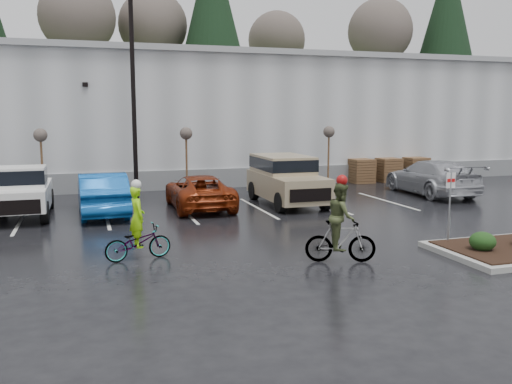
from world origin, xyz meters
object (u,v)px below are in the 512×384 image
object	(u,v)px
sapling_east	(329,135)
car_blue	(102,193)
pickup_white	(21,190)
suv_tan	(287,180)
sapling_mid	(186,137)
cyclist_olive	(341,231)
car_far_silver	(431,177)
pallet_stack_b	(388,170)
car_red	(199,192)
pallet_stack_a	(361,171)
sapling_west	(41,139)
fire_lane_sign	(450,199)
pallet_stack_c	(415,169)
lamppost	(133,71)
cyclist_hivis	(138,235)

from	to	relation	value
sapling_east	car_blue	bearing A→B (deg)	-159.12
pickup_white	suv_tan	world-z (taller)	suv_tan
sapling_mid	cyclist_olive	xyz separation A→B (m)	(1.56, -13.35, -1.89)
sapling_east	car_far_silver	world-z (taller)	sapling_east
pallet_stack_b	car_blue	world-z (taller)	car_blue
suv_tan	car_red	bearing A→B (deg)	178.12
pallet_stack_a	car_far_silver	distance (m)	5.03
sapling_west	car_red	xyz separation A→B (m)	(6.21, -4.27, -2.04)
sapling_west	fire_lane_sign	bearing A→B (deg)	-47.33
sapling_east	pickup_white	world-z (taller)	sapling_east
pallet_stack_a	pallet_stack_b	distance (m)	1.70
pickup_white	car_red	size ratio (longest dim) A/B	1.05
pallet_stack_c	pallet_stack_b	bearing A→B (deg)	180.00
lamppost	sapling_east	world-z (taller)	lamppost
lamppost	cyclist_hivis	distance (m)	11.67
cyclist_hivis	pallet_stack_b	bearing A→B (deg)	-60.93
pallet_stack_a	pallet_stack_b	size ratio (longest dim) A/B	1.00
cyclist_hivis	cyclist_olive	xyz separation A→B (m)	(5.01, -1.85, 0.17)
sapling_west	car_far_silver	world-z (taller)	sapling_west
pallet_stack_a	car_red	world-z (taller)	car_red
car_red	car_far_silver	size ratio (longest dim) A/B	0.86
sapling_mid	sapling_east	distance (m)	7.50
cyclist_olive	sapling_east	bearing A→B (deg)	-5.14
car_blue	suv_tan	distance (m)	7.60
pallet_stack_a	lamppost	bearing A→B (deg)	-170.91
sapling_east	car_red	distance (m)	9.11
car_far_silver	pallet_stack_c	bearing A→B (deg)	-113.40
suv_tan	car_far_silver	size ratio (longest dim) A/B	0.89
lamppost	pallet_stack_a	size ratio (longest dim) A/B	6.83
cyclist_olive	pallet_stack_a	bearing A→B (deg)	-11.61
pallet_stack_a	sapling_mid	bearing A→B (deg)	-174.29
pallet_stack_a	cyclist_olive	xyz separation A→B (m)	(-8.44, -14.35, 0.17)
sapling_east	cyclist_olive	xyz separation A→B (m)	(-5.94, -13.35, -1.89)
sapling_west	fire_lane_sign	xyz separation A→B (m)	(11.80, -12.80, -1.32)
pallet_stack_a	car_blue	world-z (taller)	car_blue
fire_lane_sign	cyclist_hivis	size ratio (longest dim) A/B	1.02
lamppost	suv_tan	size ratio (longest dim) A/B	1.81
pallet_stack_c	car_far_silver	xyz separation A→B (m)	(-2.46, -4.92, 0.16)
sapling_west	car_blue	world-z (taller)	sapling_west
car_red	pallet_stack_b	bearing A→B (deg)	-155.30
fire_lane_sign	cyclist_olive	xyz separation A→B (m)	(-3.74, -0.55, -0.57)
car_blue	pickup_white	bearing A→B (deg)	-12.43
pallet_stack_a	car_far_silver	size ratio (longest dim) A/B	0.24
lamppost	car_red	bearing A→B (deg)	-55.92
car_red	cyclist_olive	bearing A→B (deg)	102.46
pallet_stack_b	pallet_stack_c	size ratio (longest dim) A/B	1.00
car_blue	pallet_stack_c	bearing A→B (deg)	-164.55
pickup_white	suv_tan	xyz separation A→B (m)	(10.52, -0.52, 0.05)
fire_lane_sign	pallet_stack_a	bearing A→B (deg)	71.19
car_far_silver	cyclist_hivis	distance (m)	16.35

